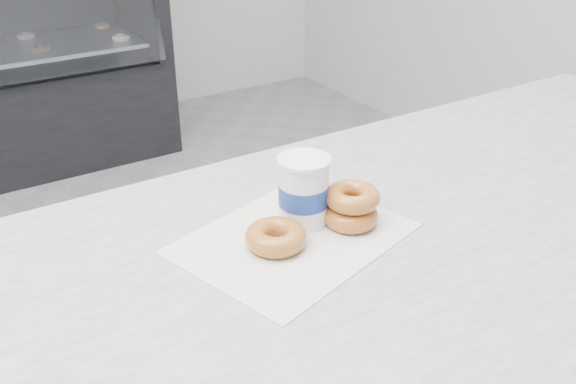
% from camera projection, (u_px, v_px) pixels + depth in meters
% --- Properties ---
extents(wax_paper, '(0.40, 0.34, 0.00)m').
position_uv_depth(wax_paper, '(294.00, 238.00, 1.00)').
color(wax_paper, silver).
rests_on(wax_paper, counter).
extents(donut_single, '(0.10, 0.10, 0.03)m').
position_uv_depth(donut_single, '(276.00, 237.00, 0.97)').
color(donut_single, '#B76A32').
rests_on(donut_single, wax_paper).
extents(donut_stack, '(0.11, 0.11, 0.06)m').
position_uv_depth(donut_stack, '(351.00, 206.00, 1.02)').
color(donut_stack, '#B76A32').
rests_on(donut_stack, wax_paper).
extents(coffee_cup, '(0.11, 0.11, 0.11)m').
position_uv_depth(coffee_cup, '(304.00, 190.00, 1.02)').
color(coffee_cup, white).
rests_on(coffee_cup, counter).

